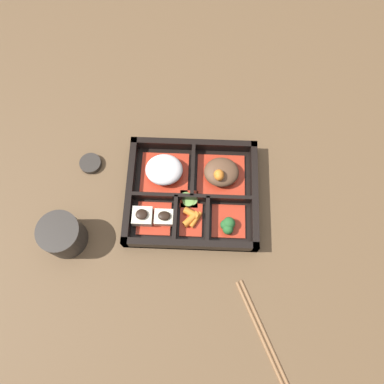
{
  "coord_description": "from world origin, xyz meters",
  "views": [
    {
      "loc": [
        0.01,
        -0.28,
        0.79
      ],
      "look_at": [
        0.0,
        0.0,
        0.03
      ],
      "focal_mm": 35.0,
      "sensor_mm": 36.0,
      "label": 1
    }
  ],
  "objects_px": {
    "chopsticks": "(264,336)",
    "sauce_dish": "(91,163)",
    "tea_cup": "(62,235)",
    "bowl_rice": "(164,170)"
  },
  "relations": [
    {
      "from": "tea_cup",
      "to": "sauce_dish",
      "type": "bearing_deg",
      "value": 81.25
    },
    {
      "from": "tea_cup",
      "to": "chopsticks",
      "type": "bearing_deg",
      "value": -23.52
    },
    {
      "from": "bowl_rice",
      "to": "sauce_dish",
      "type": "xyz_separation_m",
      "value": [
        -0.17,
        0.02,
        -0.02
      ]
    },
    {
      "from": "bowl_rice",
      "to": "chopsticks",
      "type": "height_order",
      "value": "bowl_rice"
    },
    {
      "from": "chopsticks",
      "to": "sauce_dish",
      "type": "distance_m",
      "value": 0.53
    },
    {
      "from": "tea_cup",
      "to": "chopsticks",
      "type": "distance_m",
      "value": 0.45
    },
    {
      "from": "tea_cup",
      "to": "chopsticks",
      "type": "relative_size",
      "value": 0.4
    },
    {
      "from": "chopsticks",
      "to": "tea_cup",
      "type": "bearing_deg",
      "value": 156.48
    },
    {
      "from": "bowl_rice",
      "to": "chopsticks",
      "type": "xyz_separation_m",
      "value": [
        0.22,
        -0.34,
        -0.03
      ]
    },
    {
      "from": "tea_cup",
      "to": "sauce_dish",
      "type": "xyz_separation_m",
      "value": [
        0.03,
        0.18,
        -0.03
      ]
    }
  ]
}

